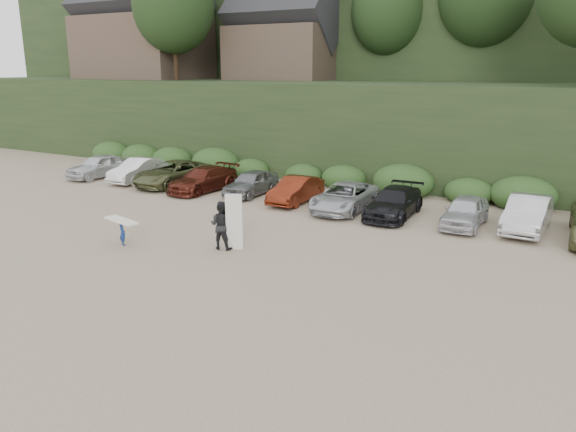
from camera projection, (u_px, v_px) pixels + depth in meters
The scene contains 5 objects.
ground at pixel (241, 269), 20.07m from camera, with size 120.00×120.00×0.00m, color tan.
hillside_backdrop at pixel (475, 15), 47.48m from camera, with size 90.00×41.50×28.00m.
parked_cars at pixel (337, 194), 28.54m from camera, with size 33.73×5.99×1.60m.
child_surfer at pixel (122, 228), 22.56m from camera, with size 1.87×0.92×1.08m.
adult_surfer at pixel (223, 225), 22.05m from camera, with size 1.44×0.89×2.29m.
Camera 1 is at (10.82, -15.59, 7.01)m, focal length 35.00 mm.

